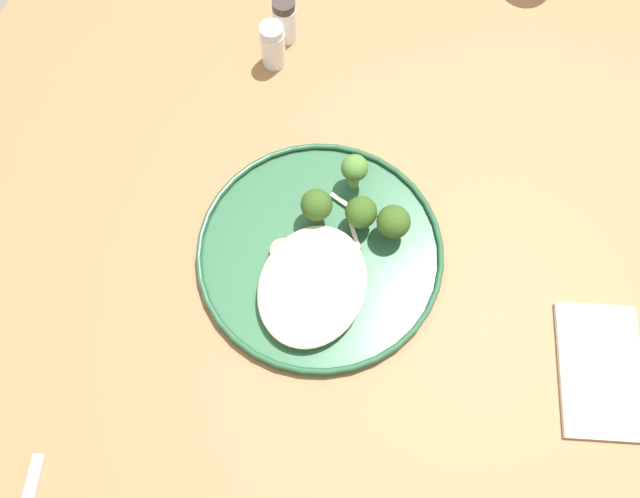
% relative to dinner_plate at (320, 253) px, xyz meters
% --- Properties ---
extents(ground, '(6.00, 6.00, 0.00)m').
position_rel_dinner_plate_xyz_m(ground, '(0.05, 0.04, -0.75)').
color(ground, '#665B51').
extents(wooden_dining_table, '(1.40, 1.00, 0.74)m').
position_rel_dinner_plate_xyz_m(wooden_dining_table, '(0.05, 0.04, -0.09)').
color(wooden_dining_table, brown).
rests_on(wooden_dining_table, ground).
extents(dinner_plate, '(0.29, 0.29, 0.02)m').
position_rel_dinner_plate_xyz_m(dinner_plate, '(0.00, 0.00, 0.00)').
color(dinner_plate, '#235133').
rests_on(dinner_plate, wooden_dining_table).
extents(noodle_bed, '(0.15, 0.12, 0.03)m').
position_rel_dinner_plate_xyz_m(noodle_bed, '(-0.05, -0.01, 0.02)').
color(noodle_bed, beige).
rests_on(noodle_bed, dinner_plate).
extents(seared_scallop_tilted_round, '(0.03, 0.03, 0.02)m').
position_rel_dinner_plate_xyz_m(seared_scallop_tilted_round, '(-0.01, -0.01, 0.01)').
color(seared_scallop_tilted_round, '#DBB77A').
rests_on(seared_scallop_tilted_round, dinner_plate).
extents(seared_scallop_front_small, '(0.04, 0.04, 0.01)m').
position_rel_dinner_plate_xyz_m(seared_scallop_front_small, '(-0.03, -0.00, 0.01)').
color(seared_scallop_front_small, '#E5C689').
rests_on(seared_scallop_front_small, dinner_plate).
extents(seared_scallop_right_edge, '(0.03, 0.03, 0.02)m').
position_rel_dinner_plate_xyz_m(seared_scallop_right_edge, '(-0.03, -0.04, 0.01)').
color(seared_scallop_right_edge, beige).
rests_on(seared_scallop_right_edge, dinner_plate).
extents(seared_scallop_center_golden, '(0.03, 0.03, 0.01)m').
position_rel_dinner_plate_xyz_m(seared_scallop_center_golden, '(-0.08, -0.03, 0.01)').
color(seared_scallop_center_golden, beige).
rests_on(seared_scallop_center_golden, dinner_plate).
extents(seared_scallop_large_seared, '(0.03, 0.03, 0.01)m').
position_rel_dinner_plate_xyz_m(seared_scallop_large_seared, '(-0.02, 0.04, 0.01)').
color(seared_scallop_large_seared, beige).
rests_on(seared_scallop_large_seared, dinner_plate).
extents(broccoli_floret_right_tilted, '(0.04, 0.04, 0.06)m').
position_rel_dinner_plate_xyz_m(broccoli_floret_right_tilted, '(0.04, 0.02, 0.04)').
color(broccoli_floret_right_tilted, '#7A994C').
rests_on(broccoli_floret_right_tilted, dinner_plate).
extents(broccoli_floret_center_pile, '(0.04, 0.04, 0.05)m').
position_rel_dinner_plate_xyz_m(broccoli_floret_center_pile, '(0.04, -0.07, 0.04)').
color(broccoli_floret_center_pile, '#89A356').
rests_on(broccoli_floret_center_pile, dinner_plate).
extents(broccoli_floret_split_head, '(0.03, 0.03, 0.06)m').
position_rel_dinner_plate_xyz_m(broccoli_floret_split_head, '(0.10, -0.01, 0.04)').
color(broccoli_floret_split_head, '#7A994C').
rests_on(broccoli_floret_split_head, dinner_plate).
extents(broccoli_floret_front_edge, '(0.04, 0.04, 0.05)m').
position_rel_dinner_plate_xyz_m(broccoli_floret_front_edge, '(0.05, -0.03, 0.03)').
color(broccoli_floret_front_edge, '#89A356').
rests_on(broccoli_floret_front_edge, dinner_plate).
extents(onion_sliver_long_sliver, '(0.03, 0.03, 0.00)m').
position_rel_dinner_plate_xyz_m(onion_sliver_long_sliver, '(0.03, -0.03, 0.01)').
color(onion_sliver_long_sliver, silver).
rests_on(onion_sliver_long_sliver, dinner_plate).
extents(onion_sliver_curled_piece, '(0.02, 0.04, 0.00)m').
position_rel_dinner_plate_xyz_m(onion_sliver_curled_piece, '(0.07, -0.01, 0.01)').
color(onion_sliver_curled_piece, silver).
rests_on(onion_sliver_curled_piece, dinner_plate).
extents(folded_napkin, '(0.17, 0.13, 0.01)m').
position_rel_dinner_plate_xyz_m(folded_napkin, '(-0.03, -0.34, -0.00)').
color(folded_napkin, white).
rests_on(folded_napkin, wooden_dining_table).
extents(salt_shaker, '(0.03, 0.03, 0.07)m').
position_rel_dinner_plate_xyz_m(salt_shaker, '(0.24, 0.15, 0.02)').
color(salt_shaker, white).
rests_on(salt_shaker, wooden_dining_table).
extents(pepper_shaker, '(0.03, 0.03, 0.07)m').
position_rel_dinner_plate_xyz_m(pepper_shaker, '(0.29, 0.15, 0.02)').
color(pepper_shaker, white).
rests_on(pepper_shaker, wooden_dining_table).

